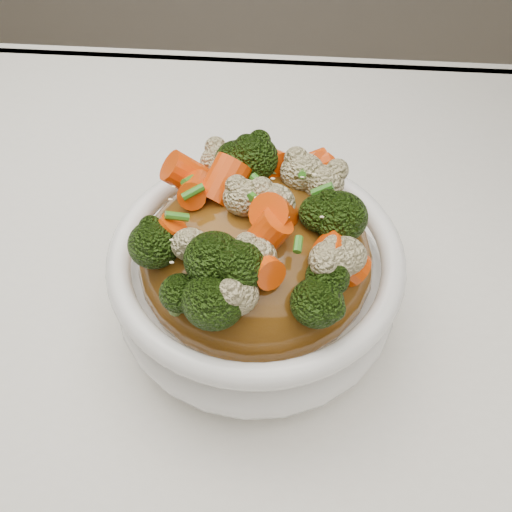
# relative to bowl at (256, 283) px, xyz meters

# --- Properties ---
(tablecloth) EXTENTS (1.20, 0.80, 0.04)m
(tablecloth) POSITION_rel_bowl_xyz_m (0.01, -0.04, -0.06)
(tablecloth) COLOR white
(tablecloth) RESTS_ON dining_table
(bowl) EXTENTS (0.21, 0.21, 0.08)m
(bowl) POSITION_rel_bowl_xyz_m (0.00, 0.00, 0.00)
(bowl) COLOR white
(bowl) RESTS_ON tablecloth
(sauce_base) EXTENTS (0.16, 0.16, 0.09)m
(sauce_base) POSITION_rel_bowl_xyz_m (0.00, 0.00, 0.03)
(sauce_base) COLOR #603910
(sauce_base) RESTS_ON bowl
(carrots) EXTENTS (0.16, 0.16, 0.05)m
(carrots) POSITION_rel_bowl_xyz_m (0.00, 0.00, 0.08)
(carrots) COLOR #E74607
(carrots) RESTS_ON sauce_base
(broccoli) EXTENTS (0.16, 0.16, 0.04)m
(broccoli) POSITION_rel_bowl_xyz_m (0.00, 0.00, 0.08)
(broccoli) COLOR black
(broccoli) RESTS_ON sauce_base
(cauliflower) EXTENTS (0.16, 0.16, 0.03)m
(cauliflower) POSITION_rel_bowl_xyz_m (0.00, 0.00, 0.08)
(cauliflower) COLOR beige
(cauliflower) RESTS_ON sauce_base
(scallions) EXTENTS (0.12, 0.12, 0.02)m
(scallions) POSITION_rel_bowl_xyz_m (-0.00, 0.00, 0.09)
(scallions) COLOR #2F741A
(scallions) RESTS_ON sauce_base
(sesame_seeds) EXTENTS (0.15, 0.15, 0.01)m
(sesame_seeds) POSITION_rel_bowl_xyz_m (-0.00, 0.00, 0.09)
(sesame_seeds) COLOR beige
(sesame_seeds) RESTS_ON sauce_base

